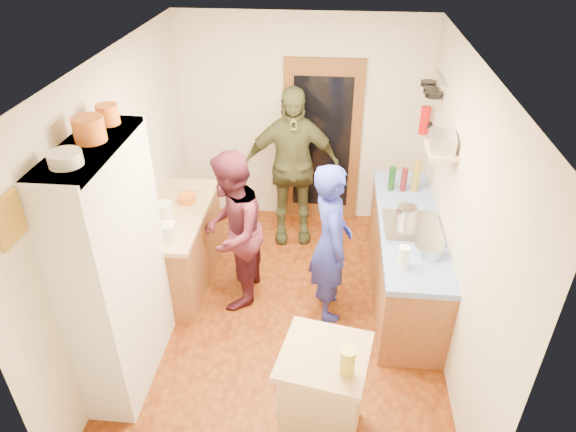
# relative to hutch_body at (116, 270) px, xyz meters

# --- Properties ---
(floor) EXTENTS (3.00, 4.00, 0.02)m
(floor) POSITION_rel_hutch_body_xyz_m (1.30, 0.80, -1.11)
(floor) COLOR brown
(floor) RESTS_ON ground
(ceiling) EXTENTS (3.00, 4.00, 0.02)m
(ceiling) POSITION_rel_hutch_body_xyz_m (1.30, 0.80, 1.51)
(ceiling) COLOR silver
(ceiling) RESTS_ON ground
(wall_back) EXTENTS (3.00, 0.02, 2.60)m
(wall_back) POSITION_rel_hutch_body_xyz_m (1.30, 2.81, 0.20)
(wall_back) COLOR beige
(wall_back) RESTS_ON ground
(wall_front) EXTENTS (3.00, 0.02, 2.60)m
(wall_front) POSITION_rel_hutch_body_xyz_m (1.30, -1.21, 0.20)
(wall_front) COLOR beige
(wall_front) RESTS_ON ground
(wall_left) EXTENTS (0.02, 4.00, 2.60)m
(wall_left) POSITION_rel_hutch_body_xyz_m (-0.21, 0.80, 0.20)
(wall_left) COLOR beige
(wall_left) RESTS_ON ground
(wall_right) EXTENTS (0.02, 4.00, 2.60)m
(wall_right) POSITION_rel_hutch_body_xyz_m (2.81, 0.80, 0.20)
(wall_right) COLOR beige
(wall_right) RESTS_ON ground
(door_frame) EXTENTS (0.95, 0.06, 2.10)m
(door_frame) POSITION_rel_hutch_body_xyz_m (1.55, 2.77, -0.05)
(door_frame) COLOR brown
(door_frame) RESTS_ON ground
(door_glass) EXTENTS (0.70, 0.02, 1.70)m
(door_glass) POSITION_rel_hutch_body_xyz_m (1.55, 2.74, -0.05)
(door_glass) COLOR black
(door_glass) RESTS_ON door_frame
(hutch_body) EXTENTS (0.40, 1.20, 2.20)m
(hutch_body) POSITION_rel_hutch_body_xyz_m (0.00, 0.00, 0.00)
(hutch_body) COLOR silver
(hutch_body) RESTS_ON ground
(hutch_top_shelf) EXTENTS (0.40, 1.14, 0.04)m
(hutch_top_shelf) POSITION_rel_hutch_body_xyz_m (0.00, 0.00, 1.08)
(hutch_top_shelf) COLOR silver
(hutch_top_shelf) RESTS_ON hutch_body
(plate_stack) EXTENTS (0.22, 0.22, 0.09)m
(plate_stack) POSITION_rel_hutch_body_xyz_m (0.00, -0.31, 1.15)
(plate_stack) COLOR white
(plate_stack) RESTS_ON hutch_top_shelf
(orange_pot_a) EXTENTS (0.22, 0.22, 0.18)m
(orange_pot_a) POSITION_rel_hutch_body_xyz_m (0.00, 0.07, 1.19)
(orange_pot_a) COLOR orange
(orange_pot_a) RESTS_ON hutch_top_shelf
(orange_pot_b) EXTENTS (0.17, 0.17, 0.15)m
(orange_pot_b) POSITION_rel_hutch_body_xyz_m (0.00, 0.39, 1.17)
(orange_pot_b) COLOR orange
(orange_pot_b) RESTS_ON hutch_top_shelf
(left_counter_base) EXTENTS (0.60, 1.40, 0.85)m
(left_counter_base) POSITION_rel_hutch_body_xyz_m (0.10, 1.25, -0.68)
(left_counter_base) COLOR #9E6130
(left_counter_base) RESTS_ON ground
(left_counter_top) EXTENTS (0.64, 1.44, 0.05)m
(left_counter_top) POSITION_rel_hutch_body_xyz_m (0.10, 1.25, -0.23)
(left_counter_top) COLOR tan
(left_counter_top) RESTS_ON left_counter_base
(toaster) EXTENTS (0.24, 0.18, 0.17)m
(toaster) POSITION_rel_hutch_body_xyz_m (0.15, 0.75, -0.12)
(toaster) COLOR white
(toaster) RESTS_ON left_counter_top
(kettle) EXTENTS (0.16, 0.16, 0.17)m
(kettle) POSITION_rel_hutch_body_xyz_m (0.05, 1.12, -0.11)
(kettle) COLOR white
(kettle) RESTS_ON left_counter_top
(orange_bowl) EXTENTS (0.23, 0.23, 0.08)m
(orange_bowl) POSITION_rel_hutch_body_xyz_m (0.18, 1.45, -0.16)
(orange_bowl) COLOR orange
(orange_bowl) RESTS_ON left_counter_top
(chopping_board) EXTENTS (0.33, 0.26, 0.02)m
(chopping_board) POSITION_rel_hutch_body_xyz_m (0.12, 1.77, -0.19)
(chopping_board) COLOR tan
(chopping_board) RESTS_ON left_counter_top
(right_counter_base) EXTENTS (0.60, 2.20, 0.84)m
(right_counter_base) POSITION_rel_hutch_body_xyz_m (2.50, 1.30, -0.68)
(right_counter_base) COLOR #9E6130
(right_counter_base) RESTS_ON ground
(right_counter_top) EXTENTS (0.62, 2.22, 0.06)m
(right_counter_top) POSITION_rel_hutch_body_xyz_m (2.50, 1.30, -0.23)
(right_counter_top) COLOR #0C3EBD
(right_counter_top) RESTS_ON right_counter_base
(hob) EXTENTS (0.55, 0.58, 0.04)m
(hob) POSITION_rel_hutch_body_xyz_m (2.50, 1.16, -0.18)
(hob) COLOR silver
(hob) RESTS_ON right_counter_top
(pot_on_hob) EXTENTS (0.20, 0.20, 0.13)m
(pot_on_hob) POSITION_rel_hutch_body_xyz_m (2.45, 1.28, -0.10)
(pot_on_hob) COLOR silver
(pot_on_hob) RESTS_ON hob
(bottle_a) EXTENTS (0.07, 0.07, 0.28)m
(bottle_a) POSITION_rel_hutch_body_xyz_m (2.35, 1.93, -0.06)
(bottle_a) COLOR #143F14
(bottle_a) RESTS_ON right_counter_top
(bottle_b) EXTENTS (0.08, 0.08, 0.27)m
(bottle_b) POSITION_rel_hutch_body_xyz_m (2.48, 1.92, -0.07)
(bottle_b) COLOR #591419
(bottle_b) RESTS_ON right_counter_top
(bottle_c) EXTENTS (0.09, 0.09, 0.34)m
(bottle_c) POSITION_rel_hutch_body_xyz_m (2.61, 1.94, -0.03)
(bottle_c) COLOR olive
(bottle_c) RESTS_ON right_counter_top
(paper_towel) EXTENTS (0.12, 0.12, 0.21)m
(paper_towel) POSITION_rel_hutch_body_xyz_m (2.35, 0.53, -0.09)
(paper_towel) COLOR white
(paper_towel) RESTS_ON right_counter_top
(mixing_bowl) EXTENTS (0.30, 0.30, 0.10)m
(mixing_bowl) POSITION_rel_hutch_body_xyz_m (2.60, 0.75, -0.15)
(mixing_bowl) COLOR silver
(mixing_bowl) RESTS_ON right_counter_top
(island_base) EXTENTS (0.64, 0.64, 0.86)m
(island_base) POSITION_rel_hutch_body_xyz_m (1.71, -0.55, -0.67)
(island_base) COLOR tan
(island_base) RESTS_ON ground
(island_top) EXTENTS (0.73, 0.73, 0.05)m
(island_top) POSITION_rel_hutch_body_xyz_m (1.71, -0.55, -0.22)
(island_top) COLOR tan
(island_top) RESTS_ON island_base
(cutting_board) EXTENTS (0.40, 0.34, 0.02)m
(cutting_board) POSITION_rel_hutch_body_xyz_m (1.67, -0.49, -0.21)
(cutting_board) COLOR white
(cutting_board) RESTS_ON island_top
(oil_jar) EXTENTS (0.12, 0.12, 0.21)m
(oil_jar) POSITION_rel_hutch_body_xyz_m (1.86, -0.70, -0.09)
(oil_jar) COLOR #AD9E2D
(oil_jar) RESTS_ON island_top
(pan_rail) EXTENTS (0.02, 0.65, 0.02)m
(pan_rail) POSITION_rel_hutch_body_xyz_m (2.76, 2.33, 0.95)
(pan_rail) COLOR silver
(pan_rail) RESTS_ON wall_right
(pan_hang_a) EXTENTS (0.18, 0.18, 0.05)m
(pan_hang_a) POSITION_rel_hutch_body_xyz_m (2.70, 2.15, 0.82)
(pan_hang_a) COLOR black
(pan_hang_a) RESTS_ON pan_rail
(pan_hang_b) EXTENTS (0.16, 0.16, 0.05)m
(pan_hang_b) POSITION_rel_hutch_body_xyz_m (2.70, 2.35, 0.80)
(pan_hang_b) COLOR black
(pan_hang_b) RESTS_ON pan_rail
(pan_hang_c) EXTENTS (0.17, 0.17, 0.05)m
(pan_hang_c) POSITION_rel_hutch_body_xyz_m (2.70, 2.55, 0.81)
(pan_hang_c) COLOR black
(pan_hang_c) RESTS_ON pan_rail
(wall_shelf) EXTENTS (0.26, 0.42, 0.03)m
(wall_shelf) POSITION_rel_hutch_body_xyz_m (2.67, 1.25, 0.60)
(wall_shelf) COLOR tan
(wall_shelf) RESTS_ON wall_right
(radio) EXTENTS (0.25, 0.32, 0.15)m
(radio) POSITION_rel_hutch_body_xyz_m (2.67, 1.25, 0.69)
(radio) COLOR silver
(radio) RESTS_ON wall_shelf
(ext_bracket) EXTENTS (0.06, 0.10, 0.04)m
(ext_bracket) POSITION_rel_hutch_body_xyz_m (2.77, 2.50, 0.35)
(ext_bracket) COLOR black
(ext_bracket) RESTS_ON wall_right
(fire_extinguisher) EXTENTS (0.11, 0.11, 0.32)m
(fire_extinguisher) POSITION_rel_hutch_body_xyz_m (2.71, 2.50, 0.40)
(fire_extinguisher) COLOR red
(fire_extinguisher) RESTS_ON wall_right
(picture_frame) EXTENTS (0.03, 0.25, 0.30)m
(picture_frame) POSITION_rel_hutch_body_xyz_m (-0.18, -0.75, 0.95)
(picture_frame) COLOR gold
(picture_frame) RESTS_ON wall_left
(person_hob) EXTENTS (0.51, 0.67, 1.67)m
(person_hob) POSITION_rel_hutch_body_xyz_m (1.75, 0.91, -0.27)
(person_hob) COLOR #2530A4
(person_hob) RESTS_ON ground
(person_left) EXTENTS (0.67, 0.84, 1.68)m
(person_left) POSITION_rel_hutch_body_xyz_m (0.77, 1.06, -0.26)
(person_left) COLOR #4B1928
(person_left) RESTS_ON ground
(person_back) EXTENTS (1.18, 0.61, 1.93)m
(person_back) POSITION_rel_hutch_body_xyz_m (1.23, 2.24, -0.13)
(person_back) COLOR #3C3E23
(person_back) RESTS_ON ground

